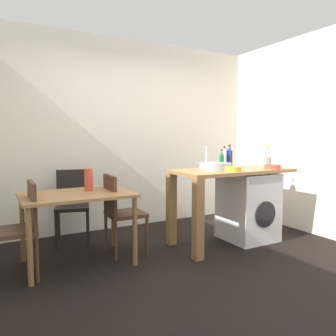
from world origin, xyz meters
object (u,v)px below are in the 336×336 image
(chair_person_seat, at_px, (21,224))
(bottle_tall_green, at_px, (222,160))
(vase, at_px, (89,180))
(colander, at_px, (273,166))
(washing_machine, at_px, (248,206))
(bottle_squat_brown, at_px, (224,158))
(mixing_bowl, at_px, (232,169))
(chair_opposite, at_px, (119,210))
(utensil_crock, at_px, (267,161))
(bottle_clear_small, at_px, (229,157))
(dining_table, at_px, (77,202))
(chair_spare_by_wall, at_px, (72,201))

(chair_person_seat, xyz_separation_m, bottle_tall_green, (2.29, -0.04, 0.52))
(bottle_tall_green, distance_m, vase, 1.62)
(bottle_tall_green, relative_size, colander, 1.21)
(washing_machine, xyz_separation_m, bottle_squat_brown, (-0.23, 0.20, 0.61))
(mixing_bowl, bearing_deg, chair_opposite, 158.18)
(vase, bearing_deg, utensil_crock, -6.83)
(chair_opposite, distance_m, bottle_clear_small, 1.59)
(washing_machine, bearing_deg, dining_table, 173.75)
(bottle_tall_green, xyz_separation_m, utensil_crock, (0.73, -0.04, -0.04))
(bottle_squat_brown, xyz_separation_m, bottle_clear_small, (0.10, 0.01, 0.01))
(mixing_bowl, bearing_deg, bottle_clear_small, 54.66)
(dining_table, height_order, mixing_bowl, mixing_bowl)
(bottle_squat_brown, bearing_deg, bottle_tall_green, -138.81)
(washing_machine, xyz_separation_m, colander, (0.19, -0.22, 0.52))
(dining_table, bearing_deg, bottle_squat_brown, -0.81)
(utensil_crock, bearing_deg, chair_opposite, 173.42)
(chair_person_seat, height_order, utensil_crock, utensil_crock)
(chair_opposite, xyz_separation_m, bottle_squat_brown, (1.40, -0.08, 0.54))
(chair_person_seat, height_order, chair_spare_by_wall, same)
(chair_person_seat, bearing_deg, chair_opposite, -82.21)
(chair_opposite, height_order, vase, vase)
(dining_table, xyz_separation_m, chair_opposite, (0.48, 0.05, -0.14))
(bottle_tall_green, bearing_deg, bottle_squat_brown, 41.19)
(chair_spare_by_wall, bearing_deg, bottle_squat_brown, 169.94)
(dining_table, height_order, bottle_clear_small, bottle_clear_small)
(washing_machine, distance_m, bottle_squat_brown, 0.69)
(utensil_crock, bearing_deg, bottle_tall_green, 177.12)
(mixing_bowl, bearing_deg, dining_table, 165.65)
(chair_spare_by_wall, distance_m, washing_machine, 2.23)
(bottle_squat_brown, distance_m, utensil_crock, 0.62)
(utensil_crock, bearing_deg, chair_person_seat, 178.49)
(dining_table, bearing_deg, colander, -11.06)
(bottle_squat_brown, bearing_deg, bottle_clear_small, 8.77)
(chair_spare_by_wall, height_order, washing_machine, chair_spare_by_wall)
(mixing_bowl, xyz_separation_m, vase, (-1.53, 0.53, -0.09))
(bottle_tall_green, bearing_deg, utensil_crock, -2.88)
(vase, bearing_deg, bottle_squat_brown, -4.19)
(mixing_bowl, distance_m, utensil_crock, 0.84)
(chair_opposite, relative_size, washing_machine, 1.05)
(bottle_clear_small, height_order, colander, bottle_clear_small)
(bottle_tall_green, bearing_deg, dining_table, 175.35)
(bottle_squat_brown, bearing_deg, utensil_crock, -14.26)
(washing_machine, distance_m, mixing_bowl, 0.71)
(bottle_tall_green, bearing_deg, colander, -29.07)
(bottle_clear_small, bearing_deg, washing_machine, -58.03)
(chair_spare_by_wall, xyz_separation_m, bottle_clear_small, (1.85, -0.78, 0.55))
(dining_table, relative_size, utensil_crock, 3.67)
(washing_machine, height_order, colander, colander)
(bottle_tall_green, xyz_separation_m, bottle_clear_small, (0.23, 0.13, 0.02))
(chair_spare_by_wall, xyz_separation_m, mixing_bowl, (1.56, -1.20, 0.44))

